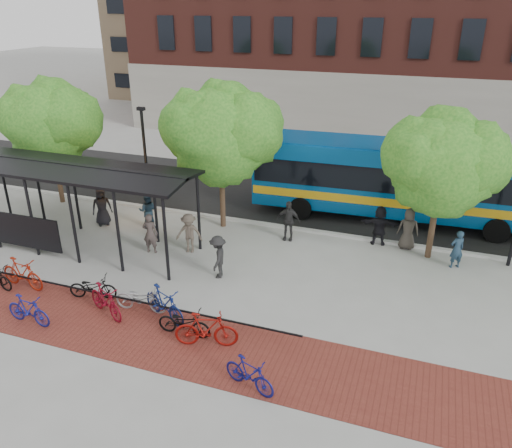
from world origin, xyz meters
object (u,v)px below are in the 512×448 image
(pedestrian_3, at_px, (189,233))
(bike_5, at_px, (106,301))
(pedestrian_9, at_px, (218,257))
(tree_a, at_px, (51,120))
(pedestrian_5, at_px, (380,226))
(bike_11, at_px, (249,374))
(pedestrian_0, at_px, (102,206))
(bike_6, at_px, (141,298))
(bike_4, at_px, (93,287))
(tree_c, at_px, (445,160))
(lamp_post_left, at_px, (146,158))
(bus_shelter, at_px, (67,177))
(pedestrian_7, at_px, (457,249))
(bus, at_px, (399,177))
(pedestrian_6, at_px, (408,229))
(pedestrian_2, at_px, (148,211))
(bike_9, at_px, (206,330))
(bike_8, at_px, (184,322))
(pedestrian_4, at_px, (288,221))
(tree_b, at_px, (223,130))
(bike_3, at_px, (28,310))
(bike_7, at_px, (164,304))
(pedestrian_1, at_px, (150,233))
(bike_1, at_px, (22,273))

(pedestrian_3, bearing_deg, bike_5, -108.85)
(bike_5, bearing_deg, pedestrian_9, -10.10)
(tree_a, relative_size, pedestrian_5, 3.60)
(bike_11, relative_size, pedestrian_0, 0.90)
(bike_6, bearing_deg, bike_4, 80.67)
(tree_c, distance_m, bike_11, 11.05)
(lamp_post_left, xyz_separation_m, pedestrian_3, (3.72, -3.14, -1.90))
(bus_shelter, relative_size, pedestrian_7, 6.80)
(bus, height_order, pedestrian_6, bus)
(pedestrian_0, xyz_separation_m, pedestrian_2, (2.15, 0.40, -0.07))
(pedestrian_7, bearing_deg, pedestrian_5, -49.66)
(tree_a, xyz_separation_m, tree_c, (18.00, -0.00, -0.19))
(bike_9, bearing_deg, bike_8, 57.18)
(pedestrian_4, xyz_separation_m, pedestrian_9, (-1.54, -3.95, -0.05))
(tree_b, height_order, bike_4, tree_b)
(lamp_post_left, bearing_deg, pedestrian_3, -40.15)
(bike_11, distance_m, pedestrian_6, 10.53)
(bus_shelter, relative_size, bike_3, 6.25)
(bike_7, height_order, pedestrian_3, pedestrian_3)
(pedestrian_3, height_order, pedestrian_6, pedestrian_6)
(bike_9, height_order, pedestrian_1, pedestrian_1)
(tree_c, bearing_deg, pedestrian_6, 155.44)
(bike_3, xyz_separation_m, pedestrian_6, (10.97, 9.58, 0.38))
(bus_shelter, relative_size, pedestrian_2, 6.42)
(bike_3, xyz_separation_m, pedestrian_5, (9.80, 9.58, 0.35))
(lamp_post_left, relative_size, bike_5, 2.79)
(bike_7, xyz_separation_m, pedestrian_0, (-6.39, 5.72, 0.31))
(bus, xyz_separation_m, pedestrian_1, (-9.06, -7.02, -1.21))
(bike_4, bearing_deg, tree_a, 29.24)
(tree_c, xyz_separation_m, bike_4, (-10.95, -7.17, -3.61))
(lamp_post_left, relative_size, bike_4, 3.06)
(bike_11, height_order, pedestrian_1, pedestrian_1)
(pedestrian_7, bearing_deg, pedestrian_4, -32.19)
(bike_9, bearing_deg, tree_a, 39.07)
(bike_11, bearing_deg, pedestrian_2, 62.49)
(bike_5, relative_size, pedestrian_1, 1.07)
(pedestrian_4, bearing_deg, pedestrian_7, -5.22)
(bike_1, relative_size, bike_6, 1.05)
(bike_11, height_order, pedestrian_6, pedestrian_6)
(bike_7, height_order, pedestrian_0, pedestrian_0)
(bus, xyz_separation_m, pedestrian_6, (0.79, -3.12, -1.18))
(bike_1, height_order, pedestrian_4, pedestrian_4)
(tree_a, height_order, bike_1, tree_a)
(bus, bearing_deg, pedestrian_4, -138.78)
(bike_5, bearing_deg, tree_c, -26.68)
(pedestrian_2, xyz_separation_m, pedestrian_4, (6.33, 0.93, 0.06))
(bus_shelter, xyz_separation_m, pedestrian_5, (12.07, 4.28, -2.14))
(lamp_post_left, relative_size, bike_8, 2.98)
(pedestrian_1, distance_m, pedestrian_5, 9.53)
(tree_b, height_order, tree_c, tree_b)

